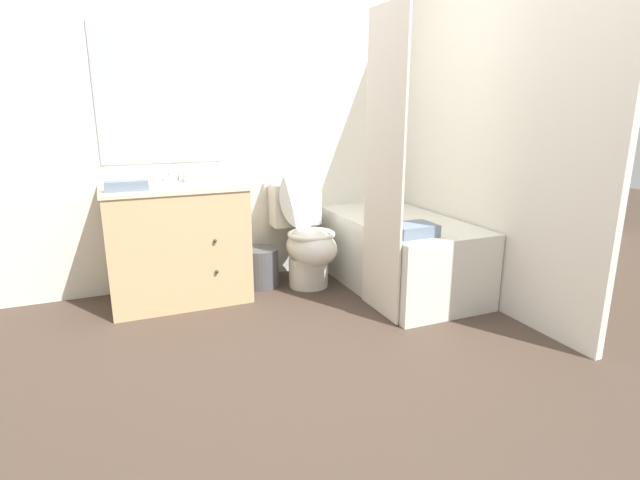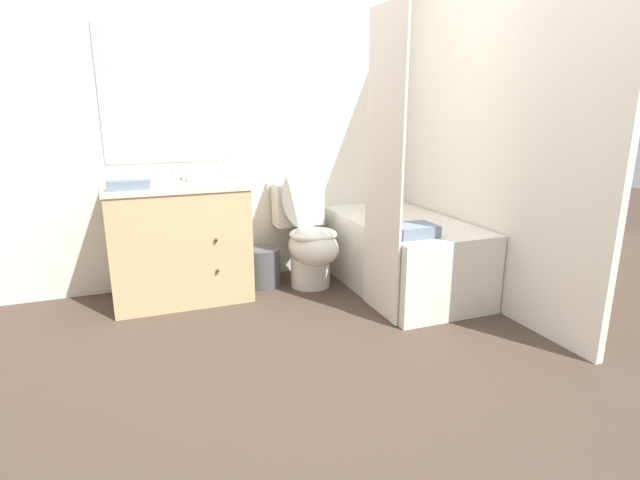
% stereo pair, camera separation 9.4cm
% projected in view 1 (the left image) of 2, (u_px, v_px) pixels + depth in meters
% --- Properties ---
extents(ground_plane, '(14.00, 14.00, 0.00)m').
position_uv_depth(ground_plane, '(356.00, 362.00, 2.71)').
color(ground_plane, '#47382D').
extents(wall_back, '(8.00, 0.06, 2.50)m').
position_uv_depth(wall_back, '(262.00, 118.00, 3.83)').
color(wall_back, white).
rests_on(wall_back, ground_plane).
extents(wall_right, '(0.05, 2.60, 2.50)m').
position_uv_depth(wall_right, '(462.00, 120.00, 3.56)').
color(wall_right, white).
rests_on(wall_right, ground_plane).
extents(vanity_cabinet, '(0.95, 0.60, 0.83)m').
position_uv_depth(vanity_cabinet, '(177.00, 242.00, 3.49)').
color(vanity_cabinet, tan).
rests_on(vanity_cabinet, ground_plane).
extents(sink_faucet, '(0.14, 0.12, 0.12)m').
position_uv_depth(sink_faucet, '(169.00, 176.00, 3.55)').
color(sink_faucet, silver).
rests_on(sink_faucet, vanity_cabinet).
extents(toilet, '(0.39, 0.69, 0.89)m').
position_uv_depth(toilet, '(306.00, 239.00, 3.80)').
color(toilet, silver).
rests_on(toilet, ground_plane).
extents(bathtub, '(0.74, 1.36, 0.53)m').
position_uv_depth(bathtub, '(399.00, 253.00, 3.77)').
color(bathtub, silver).
rests_on(bathtub, ground_plane).
extents(shower_curtain, '(0.02, 0.47, 1.92)m').
position_uv_depth(shower_curtain, '(384.00, 169.00, 3.11)').
color(shower_curtain, silver).
rests_on(shower_curtain, ground_plane).
extents(wastebasket, '(0.27, 0.27, 0.30)m').
position_uv_depth(wastebasket, '(261.00, 267.00, 3.82)').
color(wastebasket, '#4C4C51').
rests_on(wastebasket, ground_plane).
extents(tissue_box, '(0.12, 0.14, 0.12)m').
position_uv_depth(tissue_box, '(192.00, 174.00, 3.52)').
color(tissue_box, white).
rests_on(tissue_box, vanity_cabinet).
extents(soap_dispenser, '(0.07, 0.07, 0.17)m').
position_uv_depth(soap_dispenser, '(226.00, 171.00, 3.48)').
color(soap_dispenser, silver).
rests_on(soap_dispenser, vanity_cabinet).
extents(hand_towel_folded, '(0.26, 0.12, 0.06)m').
position_uv_depth(hand_towel_folded, '(126.00, 186.00, 3.13)').
color(hand_towel_folded, slate).
rests_on(hand_towel_folded, vanity_cabinet).
extents(bath_towel_folded, '(0.28, 0.22, 0.08)m').
position_uv_depth(bath_towel_folded, '(413.00, 230.00, 3.21)').
color(bath_towel_folded, slate).
rests_on(bath_towel_folded, bathtub).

